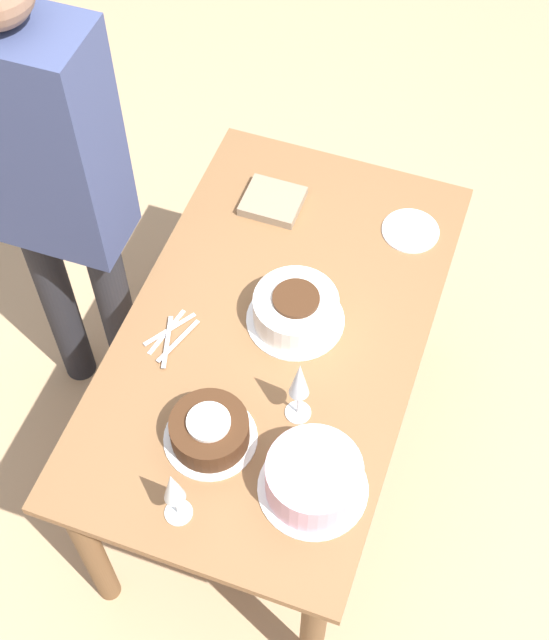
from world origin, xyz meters
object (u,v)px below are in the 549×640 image
cake_back_decorated (314,479)px  wine_glass_near (173,489)px  cake_front_chocolate (210,431)px  cake_center_white (296,310)px  person_cutting (48,176)px  wine_glass_far (299,382)px

cake_back_decorated → wine_glass_near: size_ratio=1.28×
cake_front_chocolate → cake_back_decorated: size_ratio=0.88×
cake_front_chocolate → wine_glass_near: wine_glass_near is taller
cake_center_white → person_cutting: person_cutting is taller
person_cutting → wine_glass_near: bearing=-46.8°
cake_center_white → person_cutting: 0.77m
cake_front_chocolate → person_cutting: bearing=-125.6°
wine_glass_near → person_cutting: 0.95m
cake_front_chocolate → wine_glass_far: 0.27m
cake_center_white → wine_glass_far: bearing=20.2°
cake_back_decorated → person_cutting: person_cutting is taller
cake_front_chocolate → cake_back_decorated: 0.30m
cake_front_chocolate → wine_glass_far: wine_glass_far is taller
wine_glass_near → cake_center_white: bearing=172.5°
cake_back_decorated → person_cutting: (-0.50, -0.94, 0.23)m
cake_front_chocolate → wine_glass_near: size_ratio=1.12×
cake_back_decorated → wine_glass_far: 0.24m
cake_back_decorated → cake_front_chocolate: bearing=-98.5°
cake_front_chocolate → person_cutting: person_cutting is taller
cake_front_chocolate → wine_glass_far: (-0.15, 0.19, 0.12)m
person_cutting → cake_center_white: bearing=-3.4°
wine_glass_far → person_cutting: person_cutting is taller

